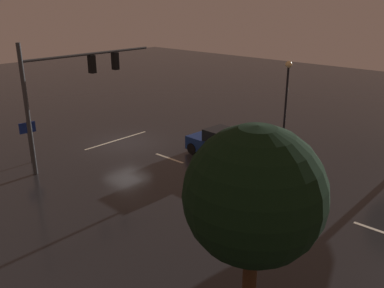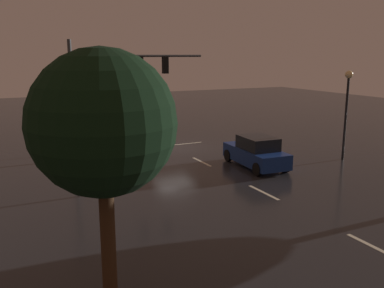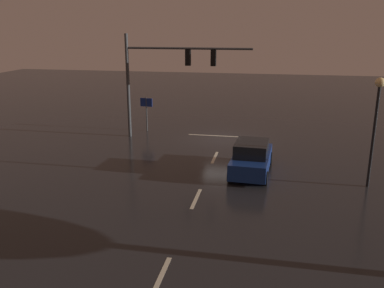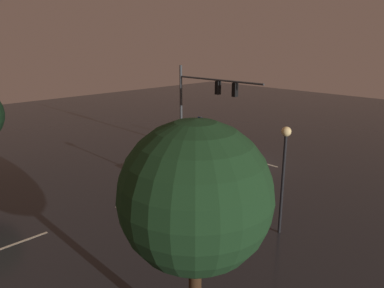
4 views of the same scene
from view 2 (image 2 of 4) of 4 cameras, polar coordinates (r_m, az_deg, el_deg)
ground_plane at (r=27.28m, az=-2.50°, el=-0.56°), size 80.00×80.00×0.00m
traffic_signal_assembly at (r=25.09m, az=-10.29°, el=8.87°), size 8.26×0.47×6.84m
lane_dash_far at (r=23.76m, az=1.35°, el=-2.46°), size 0.16×2.20×0.01m
lane_dash_mid at (r=18.86m, az=9.80°, el=-6.56°), size 0.16×2.20×0.01m
lane_dash_near at (r=14.78m, az=23.80°, el=-12.86°), size 0.16×2.20×0.01m
stop_bar at (r=28.07m, az=-3.22°, el=-0.20°), size 5.00×0.16×0.01m
car_approaching at (r=22.84m, az=8.79°, el=-1.15°), size 2.13×4.45×1.70m
street_lamp_left_kerb at (r=25.31m, az=20.53°, el=5.92°), size 0.44×0.44×5.13m
route_sign at (r=26.62m, az=-15.05°, el=2.54°), size 0.90×0.17×2.42m
tree_right_near at (r=9.57m, az=-12.14°, el=2.66°), size 3.40×3.40×6.19m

